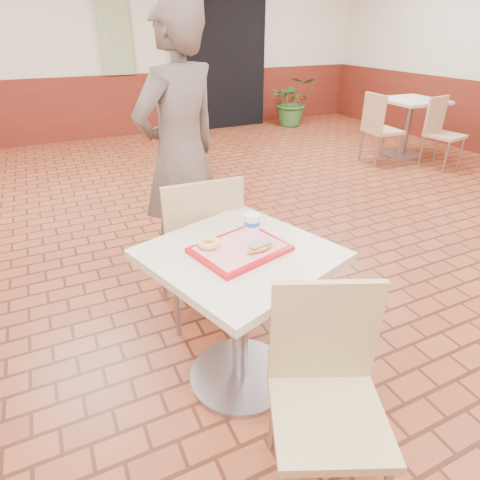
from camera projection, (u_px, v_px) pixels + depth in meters
name	position (u px, v px, depth m)	size (l,w,h in m)	color
room_shell	(345.00, 64.00, 2.67)	(8.01, 10.01, 3.01)	brown
wainscot_band	(329.00, 203.00, 3.14)	(8.00, 10.00, 1.00)	#5B1C11
corridor_doorway	(222.00, 64.00, 7.19)	(1.60, 0.22, 2.20)	black
promo_poster	(115.00, 34.00, 6.31)	(0.50, 0.03, 1.20)	gray
main_table	(240.00, 298.00, 1.97)	(0.77, 0.77, 0.81)	beige
chair_main_front	(326.00, 386.00, 1.53)	(0.56, 0.56, 0.92)	tan
chair_main_back	(200.00, 244.00, 2.43)	(0.48, 0.48, 0.99)	tan
customer	(181.00, 155.00, 2.71)	(0.70, 0.46, 1.91)	#60534A
serving_tray	(240.00, 249.00, 1.84)	(0.40, 0.31, 0.03)	#B60D14
ring_donut	(208.00, 243.00, 1.83)	(0.11, 0.11, 0.03)	#E4B153
long_john_donut	(259.00, 247.00, 1.80)	(0.14, 0.09, 0.04)	gold
paper_cup	(252.00, 223.00, 1.94)	(0.08, 0.08, 0.09)	white
second_table	(409.00, 118.00, 5.74)	(0.77, 0.77, 0.81)	beige
chair_second_left	(379.00, 125.00, 5.44)	(0.47, 0.47, 0.94)	tan
chair_second_front	(441.00, 129.00, 5.35)	(0.48, 0.48, 0.90)	tan
potted_plant	(293.00, 101.00, 7.59)	(0.81, 0.70, 0.90)	#2D6127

